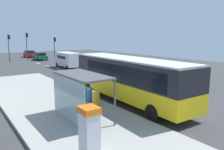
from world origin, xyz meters
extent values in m
cube|color=#38383A|center=(0.00, 14.00, -0.02)|extent=(56.00, 92.00, 0.04)
cube|color=#999993|center=(-6.40, 2.00, 0.09)|extent=(6.20, 30.00, 0.18)
cube|color=silver|center=(0.25, -1.00, 0.01)|extent=(0.16, 2.20, 0.01)
cube|color=silver|center=(0.25, 4.00, 0.01)|extent=(0.16, 2.20, 0.01)
cube|color=silver|center=(0.25, 9.00, 0.01)|extent=(0.16, 2.20, 0.01)
cube|color=silver|center=(0.25, 14.00, 0.01)|extent=(0.16, 2.20, 0.01)
cube|color=silver|center=(0.25, 19.00, 0.01)|extent=(0.16, 2.20, 0.01)
cube|color=silver|center=(0.25, 24.00, 0.01)|extent=(0.16, 2.20, 0.01)
cube|color=silver|center=(0.25, 29.00, 0.01)|extent=(0.16, 2.20, 0.01)
cube|color=yellow|center=(-1.70, 1.47, 1.07)|extent=(2.80, 11.07, 1.15)
cube|color=black|center=(-1.70, 1.47, 2.38)|extent=(2.80, 11.07, 1.45)
cube|color=silver|center=(-1.70, 1.47, 3.15)|extent=(2.67, 10.84, 0.12)
cube|color=black|center=(-1.55, 6.92, 2.30)|extent=(2.30, 0.18, 1.22)
cube|color=black|center=(-2.92, 1.01, 2.30)|extent=(0.32, 8.58, 1.10)
cylinder|color=black|center=(-2.72, 5.40, 0.50)|extent=(0.31, 1.01, 1.00)
cylinder|color=black|center=(-0.46, 5.34, 0.50)|extent=(0.31, 1.01, 1.00)
cylinder|color=black|center=(-2.93, -2.19, 0.50)|extent=(0.31, 1.01, 1.00)
cylinder|color=black|center=(-0.67, -2.26, 0.50)|extent=(0.31, 1.01, 1.00)
cube|color=silver|center=(2.20, 20.57, 1.32)|extent=(2.07, 5.23, 1.96)
cube|color=black|center=(2.20, 20.57, 1.66)|extent=(2.08, 3.15, 0.44)
cylinder|color=black|center=(3.07, 18.56, 0.34)|extent=(0.23, 0.68, 0.68)
cylinder|color=black|center=(1.27, 18.58, 0.34)|extent=(0.23, 0.68, 0.68)
cylinder|color=black|center=(3.13, 22.56, 0.34)|extent=(0.23, 0.68, 0.68)
cylinder|color=black|center=(1.33, 22.58, 0.34)|extent=(0.23, 0.68, 0.68)
cube|color=#195933|center=(2.30, 34.10, 0.62)|extent=(1.84, 4.42, 0.60)
cube|color=black|center=(2.30, 33.90, 1.22)|extent=(1.61, 2.39, 0.60)
cylinder|color=black|center=(1.50, 35.60, 0.32)|extent=(0.21, 0.64, 0.64)
cylinder|color=black|center=(3.13, 35.59, 0.32)|extent=(0.21, 0.64, 0.64)
cylinder|color=black|center=(1.47, 32.60, 0.32)|extent=(0.21, 0.64, 0.64)
cylinder|color=black|center=(3.10, 32.59, 0.32)|extent=(0.21, 0.64, 0.64)
cube|color=#A51919|center=(2.30, 41.44, 0.62)|extent=(1.85, 4.42, 0.60)
cube|color=black|center=(2.30, 41.64, 1.22)|extent=(1.61, 2.39, 0.60)
cylinder|color=black|center=(3.14, 39.94, 0.32)|extent=(0.21, 0.64, 0.64)
cylinder|color=black|center=(1.50, 39.93, 0.32)|extent=(0.21, 0.64, 0.64)
cylinder|color=black|center=(3.10, 42.94, 0.32)|extent=(0.21, 0.64, 0.64)
cylinder|color=black|center=(1.46, 42.93, 0.32)|extent=(0.21, 0.64, 0.64)
cube|color=silver|center=(-7.74, -3.56, 1.03)|extent=(0.60, 0.70, 1.70)
cube|color=orange|center=(-7.74, -3.56, 2.00)|extent=(0.66, 0.76, 0.24)
cube|color=black|center=(-7.43, -3.56, 1.30)|extent=(0.03, 0.36, 0.44)
cylinder|color=yellow|center=(-4.20, 1.82, 0.66)|extent=(0.52, 0.52, 0.95)
cylinder|color=blue|center=(-4.20, 2.52, 0.66)|extent=(0.52, 0.52, 0.95)
cylinder|color=green|center=(-4.20, 3.22, 0.66)|extent=(0.52, 0.52, 0.95)
cylinder|color=#2D2D2D|center=(5.40, 34.17, 2.27)|extent=(0.14, 0.14, 4.54)
cube|color=black|center=(5.62, 34.17, 4.04)|extent=(0.24, 0.28, 0.84)
sphere|color=red|center=(5.74, 34.17, 4.32)|extent=(0.16, 0.16, 0.16)
sphere|color=#3C2C03|center=(5.74, 34.17, 4.04)|extent=(0.16, 0.16, 0.16)
sphere|color=black|center=(5.74, 34.17, 3.76)|extent=(0.16, 0.16, 0.16)
cylinder|color=#2D2D2D|center=(-3.20, 34.97, 2.52)|extent=(0.14, 0.14, 5.04)
cube|color=black|center=(-2.98, 34.97, 4.54)|extent=(0.24, 0.28, 0.84)
sphere|color=#360606|center=(-2.86, 34.97, 4.82)|extent=(0.16, 0.16, 0.16)
sphere|color=#3C2C03|center=(-2.86, 34.97, 4.54)|extent=(0.16, 0.16, 0.16)
sphere|color=green|center=(-2.86, 34.97, 4.26)|extent=(0.16, 0.16, 0.16)
cylinder|color=#2D2D2D|center=(0.30, 35.77, 2.70)|extent=(0.14, 0.14, 5.40)
cube|color=black|center=(0.52, 35.77, 4.90)|extent=(0.24, 0.28, 0.84)
sphere|color=#360606|center=(0.64, 35.77, 5.18)|extent=(0.16, 0.16, 0.16)
sphere|color=#F2B20C|center=(0.64, 35.77, 4.90)|extent=(0.16, 0.16, 0.16)
sphere|color=black|center=(0.64, 35.77, 4.62)|extent=(0.16, 0.16, 0.16)
cube|color=#4C4C51|center=(-6.10, 0.14, 2.63)|extent=(1.80, 4.00, 0.10)
cube|color=#8CA5B2|center=(-6.95, 0.14, 1.43)|extent=(0.06, 3.80, 2.30)
cylinder|color=#4C4C51|center=(-5.25, -1.76, 1.40)|extent=(0.10, 0.10, 2.44)
cylinder|color=#4C4C51|center=(-5.25, 2.04, 1.40)|extent=(0.10, 0.10, 2.44)
camera|label=1|loc=(-11.64, -10.55, 4.72)|focal=35.70mm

